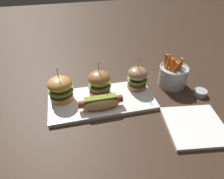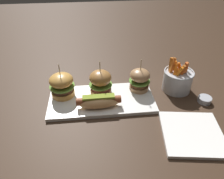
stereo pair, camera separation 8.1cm
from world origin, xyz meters
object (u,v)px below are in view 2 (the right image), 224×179
Objects in this scene: slider_right at (140,79)px; platter_main at (102,100)px; sauce_ramekin at (205,99)px; slider_center at (102,82)px; hot_dog at (99,101)px; side_plate at (192,133)px; slider_left at (62,85)px; fries_bucket at (177,80)px.

platter_main is at bearing -163.40° from slider_right.
platter_main is 7.92× the size of sauce_ramekin.
slider_center is at bearing -178.70° from slider_right.
hot_dog is 0.34m from side_plate.
slider_right is at bearing 28.39° from hot_dog.
slider_left is 0.15m from slider_center.
slider_left is at bearing 150.49° from side_plate.
slider_center reaches higher than platter_main.
side_plate is at bearing -126.43° from sauce_ramekin.
side_plate is (-0.03, -0.25, -0.04)m from fries_bucket.
slider_right is at bearing -179.62° from fries_bucket.
slider_left reaches higher than fries_bucket.
slider_center is 1.04× the size of slider_right.
slider_right is (0.31, 0.01, -0.00)m from slider_left.
slider_center reaches higher than slider_right.
slider_left is at bearing -178.85° from slider_center.
hot_dog is 0.16m from slider_left.
slider_center is 0.73× the size of side_plate.
slider_center is at bearing 167.12° from sauce_ramekin.
sauce_ramekin is at bearing -49.29° from fries_bucket.
hot_dog is 1.18× the size of slider_left.
slider_right reaches higher than sauce_ramekin.
slider_center is (0.02, 0.09, 0.03)m from hot_dog.
slider_right is 0.16m from fries_bucket.
hot_dog is at bearing -32.02° from slider_left.
slider_left is 0.50m from side_plate.
hot_dog is 0.19m from slider_right.
slider_center is (0.00, 0.04, 0.06)m from platter_main.
slider_center is at bearing 1.15° from slider_left.
platter_main is 0.16m from slider_left.
side_plate is (-0.12, -0.16, -0.01)m from sauce_ramekin.
fries_bucket reaches higher than side_plate.
platter_main is at bearing -95.80° from slider_center.
slider_center is at bearing 84.20° from platter_main.
fries_bucket is 2.75× the size of sauce_ramekin.
hot_dog is 0.34m from fries_bucket.
slider_center is 2.75× the size of sauce_ramekin.
hot_dog is at bearing 179.77° from sauce_ramekin.
slider_left is at bearing -178.77° from slider_right.
hot_dog is at bearing -164.26° from fries_bucket.
slider_right is at bearing 158.80° from sauce_ramekin.
slider_left is 0.72× the size of side_plate.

